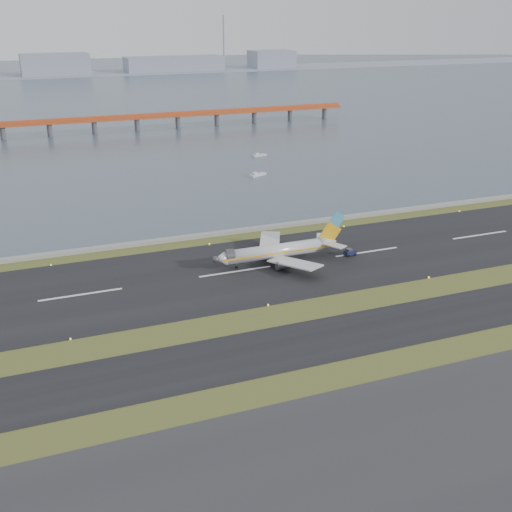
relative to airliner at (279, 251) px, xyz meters
The scene contains 12 objects.
ground 34.91m from the airliner, 112.94° to the right, with size 1000.00×1000.00×0.00m, color #384B1A.
apron_strip 88.10m from the airliner, 98.85° to the right, with size 1000.00×50.00×0.10m, color #2A2A2C.
taxiway_strip 46.15m from the airliner, 107.11° to the right, with size 1000.00×18.00×0.10m, color black.
runway_strip 14.10m from the airliner, behind, with size 1000.00×45.00×0.10m, color black.
seawall 31.25m from the airliner, 115.80° to the left, with size 1000.00×2.50×1.00m, color gray.
bay_water 428.24m from the airliner, 91.81° to the left, with size 1400.00×800.00×1.30m, color #414F5C.
red_pier 218.14m from the airliner, 88.30° to the left, with size 260.00×5.00×10.20m.
far_shoreline 588.02m from the airliner, 89.99° to the left, with size 1400.00×80.00×60.50m.
airliner is the anchor object (origin of this frame).
pushback_tug 20.85m from the airliner, ahead, with size 3.64×2.49×2.15m.
workboat_near 98.33m from the airliner, 71.78° to the left, with size 8.19×5.25×1.90m.
workboat_far 137.01m from the airliner, 70.44° to the left, with size 7.34×3.62×1.71m.
Camera 1 is at (-52.76, -117.70, 64.70)m, focal length 45.00 mm.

